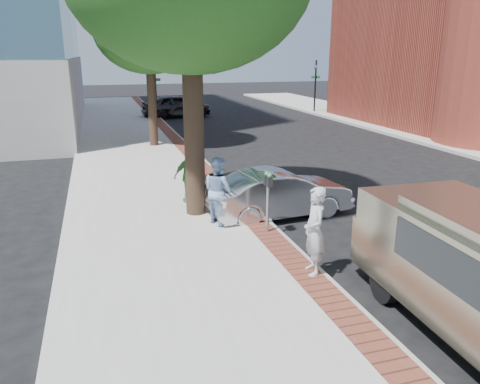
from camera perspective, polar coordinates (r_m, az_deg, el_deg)
name	(u,v)px	position (r m, az deg, el deg)	size (l,w,h in m)	color
ground	(238,241)	(11.13, -0.29, -6.00)	(120.00, 120.00, 0.00)	black
sidewalk	(141,167)	(18.40, -11.99, 3.01)	(5.00, 60.00, 0.15)	#9E9991
brick_strip	(197,161)	(18.68, -5.27, 3.76)	(0.60, 60.00, 0.01)	brown
curb	(206,163)	(18.77, -4.22, 3.59)	(0.10, 60.00, 0.15)	gray
sidewalk_far	(479,144)	(25.30, 27.13, 5.20)	(5.00, 60.00, 0.15)	#9E9991
signal_near	(155,85)	(32.15, -10.27, 12.70)	(0.70, 0.15, 3.80)	black
signal_far	(315,82)	(35.45, 9.18, 13.09)	(0.70, 0.15, 3.80)	black
tree_far	(148,29)	(22.01, -11.14, 18.94)	(4.80, 4.80, 7.14)	black
parking_meter	(268,190)	(10.96, 3.43, 0.28)	(0.12, 0.32, 1.47)	gray
person_gray	(315,231)	(9.05, 9.08, -4.73)	(0.63, 0.42, 1.74)	#ADACB1
person_officer	(219,190)	(11.65, -2.64, 0.21)	(0.82, 0.64, 1.69)	#85A1CD
person_green	(190,176)	(13.38, -6.16, 2.00)	(0.91, 0.38, 1.56)	#498F41
sedan_silver	(280,194)	(12.63, 4.91, -0.19)	(1.37, 3.92, 1.29)	silver
bg_car	(176,106)	(33.00, -7.76, 10.36)	(1.87, 4.66, 1.59)	black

